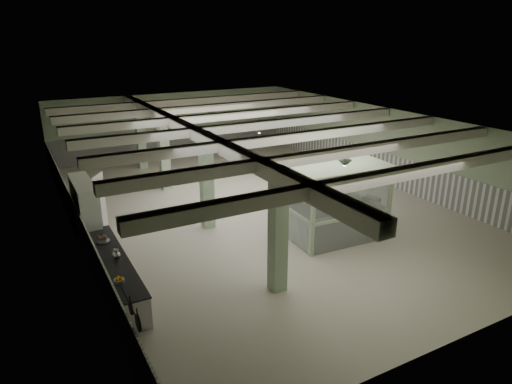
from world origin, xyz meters
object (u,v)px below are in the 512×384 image
walkin_cooler (87,212)px  filing_cabinet (370,212)px  prep_counter (113,273)px  guard_booth (331,186)px

walkin_cooler → filing_cabinet: 10.09m
prep_counter → filing_cabinet: 9.31m
walkin_cooler → guard_booth: size_ratio=0.70×
filing_cabinet → prep_counter: bearing=161.4°
prep_counter → walkin_cooler: bearing=91.4°
prep_counter → filing_cabinet: filing_cabinet is taller
guard_booth → filing_cabinet: bearing=-6.8°
walkin_cooler → filing_cabinet: walkin_cooler is taller
walkin_cooler → filing_cabinet: (9.39, -3.65, -0.53)m
prep_counter → walkin_cooler: size_ratio=2.01×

